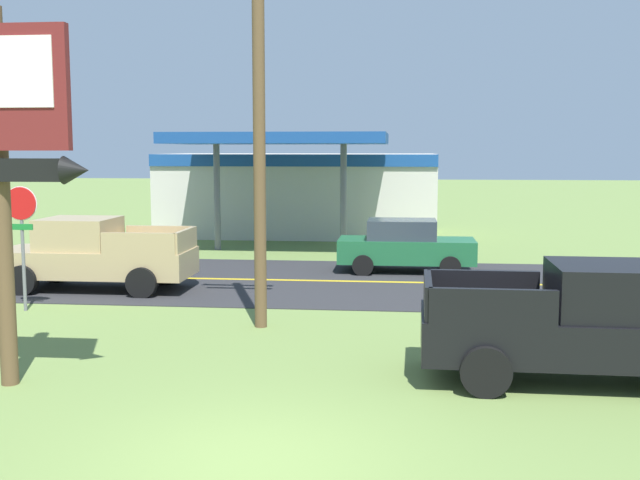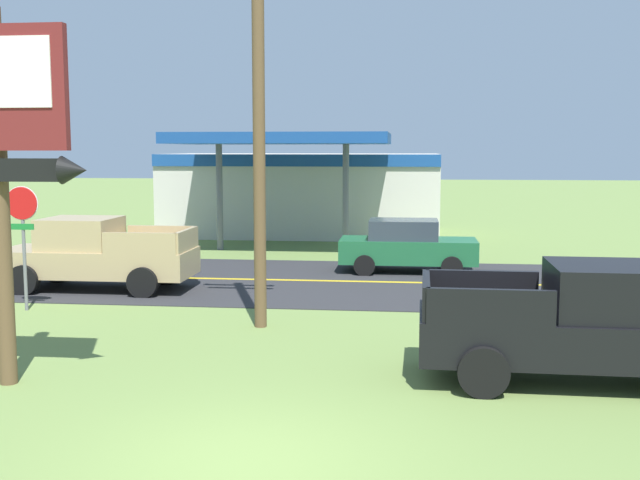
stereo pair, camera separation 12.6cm
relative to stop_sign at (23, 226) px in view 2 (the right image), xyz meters
The scene contains 9 objects.
ground_plane 10.98m from the stop_sign, 49.26° to the right, with size 180.00×180.00×0.00m, color olive.
road_asphalt 8.77m from the stop_sign, 34.39° to the left, with size 140.00×8.00×0.02m, color #2B2B2D.
road_centre_line 8.77m from the stop_sign, 34.39° to the left, with size 126.00×0.20×0.01m, color gold.
stop_sign is the anchor object (origin of this frame).
utility_pole 6.62m from the stop_sign, ahead, with size 2.01×0.26×9.25m.
gas_station 17.67m from the stop_sign, 76.05° to the left, with size 12.00×11.50×4.40m.
pickup_black_parked_on_lawn 12.69m from the stop_sign, 20.20° to the right, with size 5.23×2.31×1.96m.
pickup_tan_on_road 3.06m from the stop_sign, 79.05° to the left, with size 5.20×2.24×1.96m.
car_green_near_lane 11.32m from the stop_sign, 37.31° to the left, with size 4.20×2.00×1.64m.
Camera 2 is at (1.95, -8.93, 3.80)m, focal length 43.41 mm.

